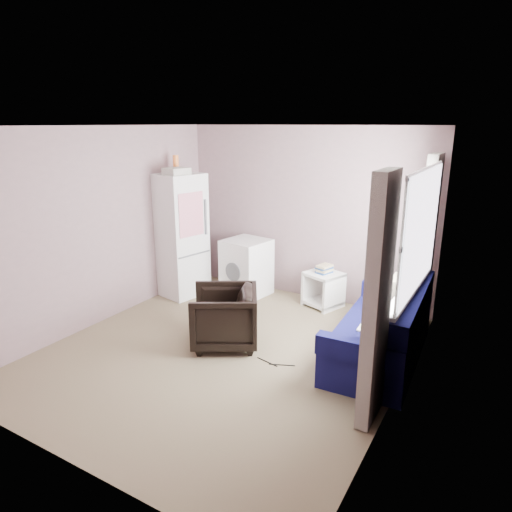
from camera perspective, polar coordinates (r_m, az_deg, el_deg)
The scene contains 8 objects.
room at distance 4.90m, azimuth -3.78°, elevation 1.20°, with size 3.84×4.24×2.54m.
armchair at distance 5.38m, azimuth -4.01°, elevation -7.27°, with size 0.74×0.69×0.76m, color black.
fridge at distance 6.89m, azimuth -9.48°, elevation 2.68°, with size 0.75×0.75×2.08m.
washing_machine at distance 6.89m, azimuth -1.21°, elevation -1.28°, with size 0.69×0.69×0.85m.
side_table at distance 6.56m, azimuth 8.44°, elevation -3.81°, with size 0.58×0.58×0.62m.
sofa at distance 5.26m, azimuth 15.78°, elevation -9.40°, with size 0.93×1.89×0.83m.
window_dressing at distance 4.91m, azimuth 18.42°, elevation -1.38°, with size 0.17×2.62×2.18m.
floor_cables at distance 5.11m, azimuth 2.33°, elevation -13.26°, with size 0.45×0.12×0.01m.
Camera 1 is at (2.67, -3.92, 2.53)m, focal length 32.00 mm.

